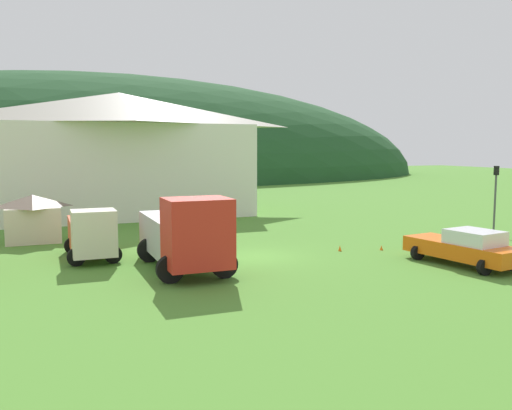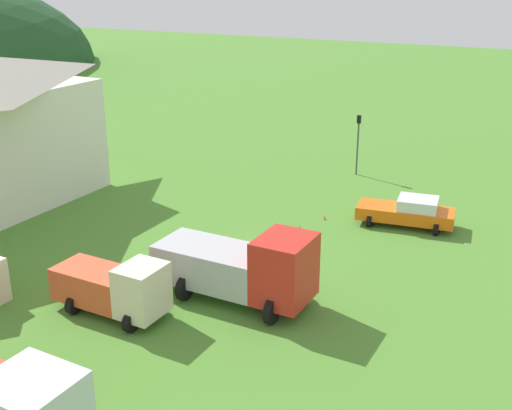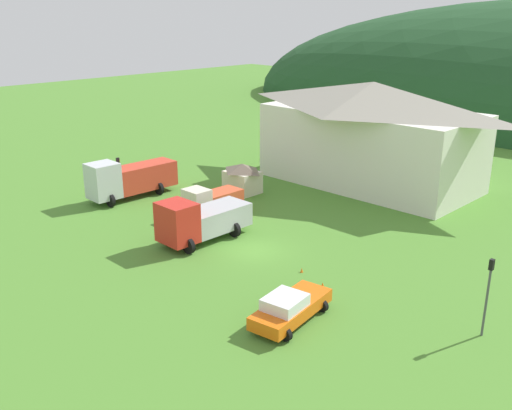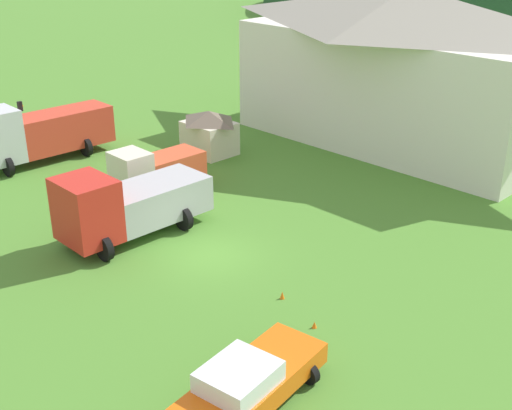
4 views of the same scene
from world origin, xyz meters
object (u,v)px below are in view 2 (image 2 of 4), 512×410
(traffic_light_east, at_px, (358,139))
(service_pickup_orange, at_px, (408,212))
(traffic_cone_mid_row, at_px, (324,219))
(light_truck_cream, at_px, (116,287))
(crane_truck_red, at_px, (244,266))
(traffic_cone_near_pickup, at_px, (300,230))

(traffic_light_east, bearing_deg, service_pickup_orange, -143.49)
(traffic_light_east, bearing_deg, traffic_cone_mid_row, -171.58)
(light_truck_cream, height_order, crane_truck_red, crane_truck_red)
(traffic_cone_near_pickup, bearing_deg, traffic_cone_mid_row, -15.71)
(light_truck_cream, xyz_separation_m, crane_truck_red, (3.47, -4.05, 0.37))
(service_pickup_orange, bearing_deg, traffic_cone_mid_row, -172.15)
(traffic_cone_near_pickup, distance_m, traffic_cone_mid_row, 2.20)
(crane_truck_red, distance_m, traffic_cone_near_pickup, 8.64)
(traffic_light_east, distance_m, traffic_cone_mid_row, 9.51)
(light_truck_cream, distance_m, traffic_cone_mid_row, 14.48)
(crane_truck_red, height_order, traffic_light_east, traffic_light_east)
(service_pickup_orange, relative_size, traffic_light_east, 1.32)
(service_pickup_orange, bearing_deg, crane_truck_red, -116.48)
(crane_truck_red, distance_m, traffic_cone_mid_row, 10.66)
(traffic_cone_mid_row, bearing_deg, traffic_light_east, 8.42)
(light_truck_cream, relative_size, traffic_cone_mid_row, 10.12)
(traffic_cone_near_pickup, height_order, traffic_cone_mid_row, traffic_cone_near_pickup)
(crane_truck_red, xyz_separation_m, traffic_cone_mid_row, (10.52, 0.56, -1.61))
(service_pickup_orange, xyz_separation_m, traffic_light_east, (7.78, 5.76, 1.73))
(traffic_light_east, bearing_deg, crane_truck_red, -174.46)
(service_pickup_orange, distance_m, traffic_light_east, 9.83)
(traffic_light_east, distance_m, traffic_cone_near_pickup, 11.49)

